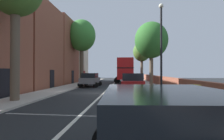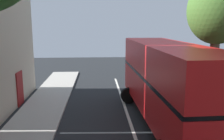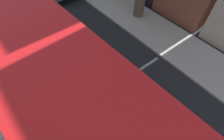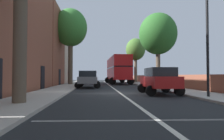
{
  "view_description": "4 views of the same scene",
  "coord_description": "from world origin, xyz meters",
  "px_view_note": "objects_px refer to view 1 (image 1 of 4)",
  "views": [
    {
      "loc": [
        1.95,
        -15.89,
        1.85
      ],
      "look_at": [
        -0.26,
        12.58,
        2.18
      ],
      "focal_mm": 28.75,
      "sensor_mm": 36.0,
      "label": 1
    },
    {
      "loc": [
        -1.65,
        5.15,
        4.96
      ],
      "look_at": [
        -0.83,
        18.45,
        2.44
      ],
      "focal_mm": 38.8,
      "sensor_mm": 36.0,
      "label": 2
    },
    {
      "loc": [
        2.14,
        18.7,
        6.76
      ],
      "look_at": [
        -0.67,
        15.35,
        0.9
      ],
      "focal_mm": 27.41,
      "sensor_mm": 36.0,
      "label": 3
    },
    {
      "loc": [
        -1.69,
        -13.59,
        1.22
      ],
      "look_at": [
        0.57,
        13.81,
        2.06
      ],
      "focal_mm": 30.73,
      "sensor_mm": 36.0,
      "label": 4
    }
  ],
  "objects_px": {
    "parked_car_black_right_0": "(164,135)",
    "street_tree_right_3": "(142,52)",
    "double_decker_bus": "(124,69)",
    "parked_car_red_right_1": "(133,83)",
    "parked_car_grey_left_3": "(90,79)",
    "lamppost_right": "(161,43)",
    "street_tree_left_2": "(82,36)",
    "litter_bin_right": "(195,96)",
    "street_tree_right_5": "(151,40)"
  },
  "relations": [
    {
      "from": "parked_car_black_right_0",
      "to": "street_tree_right_3",
      "type": "bearing_deg",
      "value": 85.55
    },
    {
      "from": "lamppost_right",
      "to": "litter_bin_right",
      "type": "relative_size",
      "value": 5.67
    },
    {
      "from": "street_tree_right_3",
      "to": "street_tree_right_5",
      "type": "distance_m",
      "value": 11.16
    },
    {
      "from": "street_tree_right_3",
      "to": "parked_car_grey_left_3",
      "type": "bearing_deg",
      "value": -121.77
    },
    {
      "from": "parked_car_black_right_0",
      "to": "parked_car_red_right_1",
      "type": "height_order",
      "value": "parked_car_red_right_1"
    },
    {
      "from": "street_tree_right_3",
      "to": "parked_car_black_right_0",
      "type": "bearing_deg",
      "value": -94.45
    },
    {
      "from": "parked_car_grey_left_3",
      "to": "street_tree_right_5",
      "type": "height_order",
      "value": "street_tree_right_5"
    },
    {
      "from": "street_tree_right_5",
      "to": "lamppost_right",
      "type": "xyz_separation_m",
      "value": [
        -0.88,
        -10.99,
        -2.08
      ]
    },
    {
      "from": "parked_car_black_right_0",
      "to": "street_tree_right_3",
      "type": "distance_m",
      "value": 32.01
    },
    {
      "from": "street_tree_right_5",
      "to": "litter_bin_right",
      "type": "xyz_separation_m",
      "value": [
        0.12,
        -14.07,
        -5.21
      ]
    },
    {
      "from": "parked_car_red_right_1",
      "to": "street_tree_left_2",
      "type": "relative_size",
      "value": 0.38
    },
    {
      "from": "double_decker_bus",
      "to": "lamppost_right",
      "type": "relative_size",
      "value": 1.69
    },
    {
      "from": "parked_car_red_right_1",
      "to": "parked_car_black_right_0",
      "type": "bearing_deg",
      "value": -89.98
    },
    {
      "from": "lamppost_right",
      "to": "parked_car_black_right_0",
      "type": "bearing_deg",
      "value": -100.81
    },
    {
      "from": "double_decker_bus",
      "to": "parked_car_red_right_1",
      "type": "distance_m",
      "value": 17.57
    },
    {
      "from": "street_tree_left_2",
      "to": "street_tree_right_3",
      "type": "relative_size",
      "value": 1.37
    },
    {
      "from": "parked_car_black_right_0",
      "to": "parked_car_grey_left_3",
      "type": "distance_m",
      "value": 20.15
    },
    {
      "from": "parked_car_black_right_0",
      "to": "lamppost_right",
      "type": "distance_m",
      "value": 10.01
    },
    {
      "from": "parked_car_black_right_0",
      "to": "parked_car_red_right_1",
      "type": "xyz_separation_m",
      "value": [
        -0.0,
        12.06,
        0.06
      ]
    },
    {
      "from": "parked_car_black_right_0",
      "to": "lamppost_right",
      "type": "height_order",
      "value": "lamppost_right"
    },
    {
      "from": "street_tree_left_2",
      "to": "street_tree_right_5",
      "type": "height_order",
      "value": "street_tree_left_2"
    },
    {
      "from": "street_tree_right_3",
      "to": "lamppost_right",
      "type": "bearing_deg",
      "value": -91.7
    },
    {
      "from": "street_tree_right_5",
      "to": "parked_car_red_right_1",
      "type": "bearing_deg",
      "value": -107.82
    },
    {
      "from": "parked_car_black_right_0",
      "to": "parked_car_grey_left_3",
      "type": "relative_size",
      "value": 0.97
    },
    {
      "from": "street_tree_right_5",
      "to": "lamppost_right",
      "type": "height_order",
      "value": "street_tree_right_5"
    },
    {
      "from": "lamppost_right",
      "to": "street_tree_right_5",
      "type": "bearing_deg",
      "value": 85.41
    },
    {
      "from": "parked_car_red_right_1",
      "to": "parked_car_grey_left_3",
      "type": "height_order",
      "value": "parked_car_red_right_1"
    },
    {
      "from": "double_decker_bus",
      "to": "parked_car_red_right_1",
      "type": "relative_size",
      "value": 2.71
    },
    {
      "from": "double_decker_bus",
      "to": "parked_car_red_right_1",
      "type": "bearing_deg",
      "value": -87.38
    },
    {
      "from": "street_tree_left_2",
      "to": "litter_bin_right",
      "type": "bearing_deg",
      "value": -61.65
    },
    {
      "from": "street_tree_left_2",
      "to": "lamppost_right",
      "type": "xyz_separation_m",
      "value": [
        9.47,
        -16.34,
        -3.87
      ]
    },
    {
      "from": "parked_car_grey_left_3",
      "to": "street_tree_right_5",
      "type": "distance_m",
      "value": 9.17
    },
    {
      "from": "double_decker_bus",
      "to": "litter_bin_right",
      "type": "bearing_deg",
      "value": -81.18
    },
    {
      "from": "double_decker_bus",
      "to": "street_tree_right_5",
      "type": "relative_size",
      "value": 1.31
    },
    {
      "from": "parked_car_black_right_0",
      "to": "parked_car_red_right_1",
      "type": "relative_size",
      "value": 1.09
    },
    {
      "from": "street_tree_left_2",
      "to": "litter_bin_right",
      "type": "xyz_separation_m",
      "value": [
        10.47,
        -19.41,
        -7.0
      ]
    },
    {
      "from": "parked_car_black_right_0",
      "to": "litter_bin_right",
      "type": "relative_size",
      "value": 3.86
    },
    {
      "from": "street_tree_right_3",
      "to": "lamppost_right",
      "type": "height_order",
      "value": "street_tree_right_3"
    },
    {
      "from": "double_decker_bus",
      "to": "street_tree_right_5",
      "type": "distance_m",
      "value": 10.4
    },
    {
      "from": "double_decker_bus",
      "to": "street_tree_right_5",
      "type": "bearing_deg",
      "value": -69.14
    },
    {
      "from": "street_tree_left_2",
      "to": "double_decker_bus",
      "type": "bearing_deg",
      "value": 28.92
    },
    {
      "from": "double_decker_bus",
      "to": "parked_car_black_right_0",
      "type": "distance_m",
      "value": 29.6
    },
    {
      "from": "double_decker_bus",
      "to": "street_tree_right_5",
      "type": "xyz_separation_m",
      "value": [
        3.48,
        -9.14,
        3.54
      ]
    },
    {
      "from": "parked_car_black_right_0",
      "to": "litter_bin_right",
      "type": "xyz_separation_m",
      "value": [
        2.8,
        6.34,
        -0.24
      ]
    },
    {
      "from": "parked_car_grey_left_3",
      "to": "street_tree_right_3",
      "type": "distance_m",
      "value": 14.92
    },
    {
      "from": "street_tree_left_2",
      "to": "street_tree_right_5",
      "type": "distance_m",
      "value": 11.79
    },
    {
      "from": "street_tree_right_3",
      "to": "street_tree_right_5",
      "type": "relative_size",
      "value": 0.92
    },
    {
      "from": "lamppost_right",
      "to": "parked_car_red_right_1",
      "type": "bearing_deg",
      "value": 124.28
    },
    {
      "from": "parked_car_red_right_1",
      "to": "parked_car_grey_left_3",
      "type": "xyz_separation_m",
      "value": [
        -5.0,
        7.46,
        -0.01
      ]
    },
    {
      "from": "parked_car_black_right_0",
      "to": "parked_car_red_right_1",
      "type": "bearing_deg",
      "value": 90.02
    }
  ]
}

